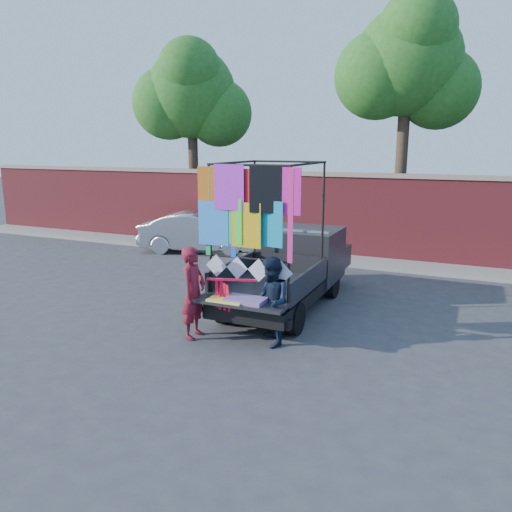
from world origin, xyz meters
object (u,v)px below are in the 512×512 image
at_px(sedan, 200,232).
at_px(pickup_truck, 294,266).
at_px(man, 271,302).
at_px(woman, 194,293).

bearing_deg(sedan, pickup_truck, -145.98).
xyz_separation_m(sedan, man, (5.09, -6.28, 0.14)).
xyz_separation_m(pickup_truck, sedan, (-4.58, 3.70, -0.15)).
distance_m(pickup_truck, sedan, 5.89).
bearing_deg(man, sedan, -172.06).
height_order(sedan, man, man).
relative_size(woman, man, 1.07).
distance_m(pickup_truck, man, 2.63).
height_order(pickup_truck, woman, pickup_truck).
height_order(woman, man, woman).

